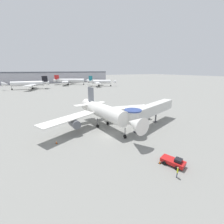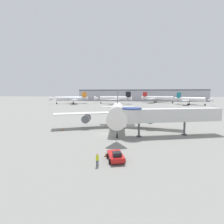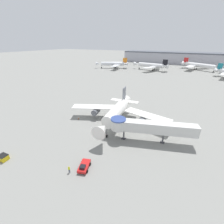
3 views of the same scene
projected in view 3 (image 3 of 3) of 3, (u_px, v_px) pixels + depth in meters
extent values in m
plane|color=gray|center=(103.00, 130.00, 46.13)|extent=(800.00, 800.00, 0.00)
cylinder|color=white|center=(116.00, 112.00, 46.98)|extent=(5.48, 14.83, 3.76)
cone|color=white|center=(102.00, 129.00, 37.87)|extent=(4.23, 4.56, 3.76)
cone|color=white|center=(124.00, 103.00, 54.19)|extent=(4.41, 6.05, 3.76)
cube|color=white|center=(94.00, 107.00, 52.66)|extent=(15.16, 9.81, 0.22)
cube|color=white|center=(147.00, 115.00, 46.56)|extent=(15.38, 6.66, 0.22)
cube|color=slate|center=(124.00, 94.00, 52.51)|extent=(0.62, 3.16, 4.88)
cube|color=white|center=(124.00, 101.00, 54.15)|extent=(10.34, 3.42, 0.18)
cylinder|color=#565960|center=(96.00, 112.00, 52.03)|extent=(2.43, 3.38, 2.07)
cylinder|color=#565960|center=(143.00, 120.00, 46.71)|extent=(2.43, 3.38, 2.07)
cylinder|color=#4C4C51|center=(107.00, 133.00, 41.80)|extent=(0.18, 0.18, 2.16)
cylinder|color=black|center=(107.00, 136.00, 42.26)|extent=(0.37, 0.92, 0.90)
cylinder|color=#4C4C51|center=(113.00, 117.00, 50.33)|extent=(0.22, 0.22, 2.16)
cylinder|color=black|center=(113.00, 120.00, 50.79)|extent=(0.51, 0.94, 0.90)
cylinder|color=#4C4C51|center=(123.00, 119.00, 49.22)|extent=(0.22, 0.22, 2.16)
cylinder|color=black|center=(123.00, 122.00, 49.68)|extent=(0.51, 0.94, 0.90)
cube|color=silver|center=(157.00, 128.00, 38.68)|extent=(19.88, 8.72, 2.80)
cylinder|color=silver|center=(118.00, 124.00, 40.25)|extent=(3.90, 3.90, 2.80)
cylinder|color=navy|center=(118.00, 119.00, 39.59)|extent=(4.10, 4.10, 0.30)
cylinder|color=#56565B|center=(124.00, 134.00, 41.26)|extent=(0.44, 0.44, 3.09)
cube|color=#333338|center=(124.00, 138.00, 41.90)|extent=(1.10, 1.10, 0.12)
cylinder|color=#56565B|center=(163.00, 138.00, 39.62)|extent=(0.44, 0.44, 3.09)
cube|color=#333338|center=(162.00, 142.00, 40.26)|extent=(1.10, 1.10, 0.12)
cube|color=red|center=(84.00, 166.00, 31.90)|extent=(2.96, 4.13, 0.60)
cube|color=black|center=(83.00, 167.00, 30.90)|extent=(1.39, 1.35, 0.54)
cylinder|color=black|center=(78.00, 170.00, 31.25)|extent=(0.49, 0.71, 0.64)
cylinder|color=black|center=(87.00, 171.00, 30.97)|extent=(0.49, 0.71, 0.64)
cylinder|color=black|center=(82.00, 163.00, 33.08)|extent=(0.49, 0.71, 0.64)
cylinder|color=black|center=(90.00, 164.00, 32.79)|extent=(0.49, 0.71, 0.64)
cube|color=yellow|center=(3.00, 158.00, 34.20)|extent=(2.07, 1.74, 1.20)
cube|color=black|center=(2.00, 156.00, 33.92)|extent=(2.20, 1.85, 0.08)
cube|color=black|center=(82.00, 162.00, 33.84)|extent=(0.42, 0.42, 0.04)
cone|color=orange|center=(82.00, 161.00, 33.69)|extent=(0.29, 0.29, 0.65)
cylinder|color=white|center=(82.00, 160.00, 33.66)|extent=(0.16, 0.16, 0.08)
cube|color=black|center=(79.00, 119.00, 52.44)|extent=(0.43, 0.43, 0.04)
cone|color=orange|center=(79.00, 118.00, 52.29)|extent=(0.30, 0.30, 0.67)
cylinder|color=white|center=(78.00, 118.00, 52.25)|extent=(0.16, 0.16, 0.08)
cylinder|color=#1E2338|center=(69.00, 171.00, 30.91)|extent=(0.12, 0.12, 0.84)
cylinder|color=#1E2338|center=(70.00, 171.00, 30.92)|extent=(0.12, 0.12, 0.84)
cube|color=#D1E019|center=(69.00, 168.00, 30.59)|extent=(0.38, 0.35, 0.66)
sphere|color=tan|center=(69.00, 167.00, 30.40)|extent=(0.23, 0.23, 0.23)
cone|color=white|center=(219.00, 70.00, 115.57)|extent=(6.25, 5.70, 3.47)
cube|color=#19707F|center=(220.00, 66.00, 114.03)|extent=(3.16, 2.09, 4.51)
cube|color=white|center=(219.00, 70.00, 115.52)|extent=(6.35, 8.11, 0.18)
cylinder|color=white|center=(151.00, 65.00, 139.32)|extent=(24.23, 7.24, 3.74)
cone|color=white|center=(136.00, 64.00, 147.70)|extent=(4.62, 4.30, 3.74)
cone|color=white|center=(165.00, 66.00, 132.15)|extent=(6.09, 4.52, 3.74)
cube|color=white|center=(157.00, 65.00, 144.34)|extent=(7.54, 14.21, 0.22)
cube|color=white|center=(150.00, 67.00, 131.84)|extent=(10.85, 14.49, 0.22)
cube|color=black|center=(165.00, 62.00, 130.86)|extent=(4.36, 0.88, 4.86)
cube|color=white|center=(165.00, 66.00, 131.72)|extent=(4.39, 9.53, 0.18)
cylinder|color=#4C4C51|center=(139.00, 67.00, 146.88)|extent=(0.18, 0.18, 2.15)
cylinder|color=black|center=(139.00, 68.00, 147.34)|extent=(1.13, 0.42, 1.10)
cylinder|color=#4C4C51|center=(154.00, 68.00, 140.18)|extent=(0.22, 0.22, 2.15)
cylinder|color=black|center=(154.00, 70.00, 140.64)|extent=(1.15, 0.56, 1.10)
cylinder|color=#4C4C51|center=(153.00, 69.00, 137.74)|extent=(0.22, 0.22, 2.15)
cylinder|color=black|center=(153.00, 70.00, 138.20)|extent=(1.15, 0.56, 1.10)
cylinder|color=silver|center=(113.00, 64.00, 149.81)|extent=(21.94, 13.38, 3.56)
cone|color=silver|center=(98.00, 64.00, 150.17)|extent=(5.10, 4.94, 3.56)
cone|color=silver|center=(125.00, 64.00, 149.50)|extent=(6.37, 5.58, 3.56)
cube|color=silver|center=(115.00, 63.00, 158.05)|extent=(13.65, 13.74, 0.22)
cube|color=silver|center=(115.00, 66.00, 141.96)|extent=(7.20, 14.85, 0.22)
cube|color=orange|center=(125.00, 60.00, 148.13)|extent=(3.83, 2.08, 4.63)
cube|color=silver|center=(125.00, 63.00, 149.22)|extent=(6.94, 9.97, 0.18)
cylinder|color=#4C4C51|center=(102.00, 67.00, 151.28)|extent=(0.18, 0.18, 2.05)
cylinder|color=black|center=(102.00, 68.00, 151.72)|extent=(1.10, 0.73, 1.10)
cylinder|color=#4C4C51|center=(115.00, 66.00, 152.39)|extent=(0.22, 0.22, 2.05)
cylinder|color=black|center=(115.00, 67.00, 152.82)|extent=(1.16, 0.85, 1.10)
cylinder|color=#4C4C51|center=(115.00, 67.00, 149.49)|extent=(0.22, 0.22, 2.05)
cylinder|color=black|center=(115.00, 68.00, 149.93)|extent=(1.16, 0.85, 1.10)
cylinder|color=white|center=(200.00, 65.00, 139.56)|extent=(25.83, 17.24, 3.61)
cone|color=white|center=(220.00, 68.00, 126.16)|extent=(5.25, 5.12, 3.61)
cone|color=white|center=(185.00, 63.00, 151.28)|extent=(6.50, 5.86, 3.61)
cube|color=white|center=(190.00, 66.00, 137.83)|extent=(9.13, 16.27, 0.22)
cube|color=white|center=(202.00, 65.00, 146.74)|extent=(15.43, 14.63, 0.22)
cube|color=#B21E1E|center=(186.00, 60.00, 149.68)|extent=(4.29, 2.66, 4.69)
cube|color=white|center=(185.00, 63.00, 151.22)|extent=(8.21, 10.71, 0.18)
cylinder|color=#4C4C51|center=(214.00, 71.00, 130.52)|extent=(0.18, 0.18, 2.07)
cylinder|color=black|center=(213.00, 72.00, 130.97)|extent=(1.08, 0.78, 1.10)
cylinder|color=#4C4C51|center=(194.00, 68.00, 142.70)|extent=(0.22, 0.22, 2.07)
cylinder|color=black|center=(194.00, 69.00, 143.14)|extent=(1.15, 0.90, 1.10)
cylinder|color=#4C4C51|center=(196.00, 68.00, 144.22)|extent=(0.22, 0.22, 2.07)
cylinder|color=black|center=(196.00, 69.00, 144.67)|extent=(1.15, 0.90, 1.10)
cube|color=#A8A8B2|center=(184.00, 58.00, 179.58)|extent=(144.68, 27.59, 11.94)
cube|color=#4C515B|center=(185.00, 53.00, 176.77)|extent=(144.68, 28.15, 1.20)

